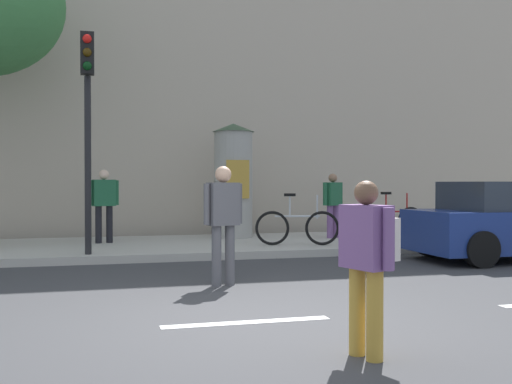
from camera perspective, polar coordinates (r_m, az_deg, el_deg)
name	(u,v)px	position (r m, az deg, el deg)	size (l,w,h in m)	color
ground_plane	(247,323)	(6.43, -0.87, -12.27)	(80.00, 80.00, 0.00)	#38383A
sidewalk_curb	(169,247)	(13.23, -8.26, -5.15)	(36.00, 4.00, 0.15)	#B2ADA3
lane_markings	(247,322)	(6.43, -0.87, -12.23)	(25.80, 0.16, 0.01)	silver
building_backdrop	(149,60)	(18.50, -10.12, 12.24)	(36.00, 5.00, 10.22)	#B7A893
traffic_light	(88,105)	(11.40, -15.68, 7.92)	(0.24, 0.45, 4.01)	black
poster_column	(233,180)	(14.46, -2.15, 1.17)	(1.01, 1.01, 2.74)	#9E9B93
pedestrian_with_bag	(368,253)	(5.13, 10.59, -5.73)	(0.47, 0.57, 1.48)	#B78C33
pedestrian_with_backpack	(222,214)	(8.58, -3.19, -2.12)	(0.59, 0.46, 1.70)	#4C4C51
pedestrian_in_dark_shirt	(104,199)	(13.52, -14.24, -0.65)	(0.64, 0.46, 1.60)	black
pedestrian_tallest	(333,200)	(14.44, 7.29, -0.79)	(0.56, 0.44, 1.53)	#724C84
bicycle_leaning	(392,221)	(15.04, 12.74, -2.66)	(1.77, 0.12, 1.09)	black
bicycle_upright	(297,227)	(12.67, 3.93, -3.30)	(1.73, 0.51, 1.09)	black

